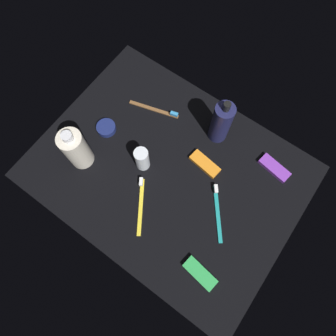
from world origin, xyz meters
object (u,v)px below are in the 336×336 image
object	(u,v)px
toothbrush_brown	(157,110)
cream_tin_left	(106,128)
toothbrush_teal	(218,209)
snack_bar_purple	(274,168)
toothbrush_yellow	(140,202)
bodywash_bottle	(76,149)
snack_bar_green	(200,273)
lotion_bottle	(221,123)
deodorant_stick	(142,159)
snack_bar_orange	(205,164)

from	to	relation	value
toothbrush_brown	cream_tin_left	xyz separation A→B (cm)	(-9.54, -15.95, 0.43)
toothbrush_teal	snack_bar_purple	xyz separation A→B (cm)	(7.57, 22.13, 0.14)
toothbrush_yellow	bodywash_bottle	bearing A→B (deg)	178.24
snack_bar_green	toothbrush_teal	bearing A→B (deg)	115.65
toothbrush_yellow	snack_bar_green	xyz separation A→B (cm)	(26.78, -6.50, 0.14)
snack_bar_green	lotion_bottle	bearing A→B (deg)	124.33
toothbrush_brown	snack_bar_purple	bearing A→B (deg)	6.51
toothbrush_teal	toothbrush_brown	bearing A→B (deg)	154.52
deodorant_stick	snack_bar_orange	xyz separation A→B (cm)	(16.35, 11.64, -4.09)
snack_bar_purple	snack_bar_green	bearing A→B (deg)	-83.04
toothbrush_brown	toothbrush_yellow	size ratio (longest dim) A/B	1.13
deodorant_stick	snack_bar_green	bearing A→B (deg)	-27.03
cream_tin_left	toothbrush_yellow	bearing A→B (deg)	-28.44
deodorant_stick	toothbrush_teal	distance (cm)	28.13
snack_bar_purple	deodorant_stick	bearing A→B (deg)	-137.05
lotion_bottle	toothbrush_yellow	distance (cm)	35.42
bodywash_bottle	snack_bar_purple	distance (cm)	62.86
lotion_bottle	bodywash_bottle	world-z (taller)	lotion_bottle
snack_bar_purple	snack_bar_orange	distance (cm)	22.45
cream_tin_left	snack_bar_purple	bearing A→B (deg)	21.49
toothbrush_teal	snack_bar_purple	bearing A→B (deg)	71.11
snack_bar_green	snack_bar_orange	bearing A→B (deg)	129.02
lotion_bottle	cream_tin_left	bearing A→B (deg)	-147.01
cream_tin_left	lotion_bottle	bearing A→B (deg)	32.99
lotion_bottle	snack_bar_purple	distance (cm)	22.99
deodorant_stick	cream_tin_left	distance (cm)	18.38
deodorant_stick	snack_bar_purple	world-z (taller)	deodorant_stick
deodorant_stick	toothbrush_brown	distance (cm)	20.81
deodorant_stick	toothbrush_brown	bearing A→B (deg)	113.86
toothbrush_brown	lotion_bottle	bearing A→B (deg)	11.59
snack_bar_purple	toothbrush_brown	bearing A→B (deg)	-164.27
bodywash_bottle	snack_bar_green	bearing A→B (deg)	-8.08
bodywash_bottle	cream_tin_left	xyz separation A→B (cm)	(-0.48, 12.65, -7.00)
toothbrush_teal	snack_bar_green	distance (cm)	19.61
toothbrush_brown	snack_bar_orange	size ratio (longest dim) A/B	1.70
bodywash_bottle	toothbrush_teal	xyz separation A→B (cm)	(45.07, 11.44, -7.43)
toothbrush_yellow	cream_tin_left	world-z (taller)	same
toothbrush_teal	snack_bar_purple	size ratio (longest dim) A/B	1.43
cream_tin_left	toothbrush_teal	bearing A→B (deg)	-1.52
cream_tin_left	bodywash_bottle	bearing A→B (deg)	-87.83
lotion_bottle	toothbrush_yellow	world-z (taller)	lotion_bottle
lotion_bottle	toothbrush_teal	world-z (taller)	lotion_bottle
toothbrush_yellow	snack_bar_green	size ratio (longest dim) A/B	1.51
toothbrush_yellow	cream_tin_left	distance (cm)	28.13
bodywash_bottle	deodorant_stick	size ratio (longest dim) A/B	1.84
bodywash_bottle	snack_bar_green	size ratio (longest dim) A/B	1.71
deodorant_stick	snack_bar_purple	bearing A→B (deg)	33.73
toothbrush_teal	snack_bar_orange	distance (cm)	15.29
snack_bar_orange	lotion_bottle	bearing A→B (deg)	110.48
snack_bar_purple	cream_tin_left	bearing A→B (deg)	-149.29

